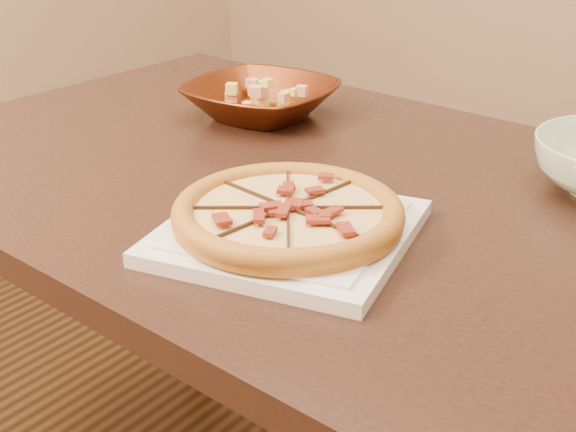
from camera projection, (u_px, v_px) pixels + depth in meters
name	position (u px, v px, depth m)	size (l,w,h in m)	color
dining_table	(302.00, 243.00, 1.19)	(1.32, 0.89, 0.75)	black
plate	(288.00, 231.00, 0.95)	(0.34, 0.34, 0.02)	white
pizza	(288.00, 213.00, 0.94)	(0.27, 0.27, 0.03)	#BB7E20
bronze_bowl	(261.00, 100.00, 1.37)	(0.24, 0.24, 0.06)	#652A11
mixed_dish	(260.00, 75.00, 1.35)	(0.11, 0.11, 0.03)	tan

